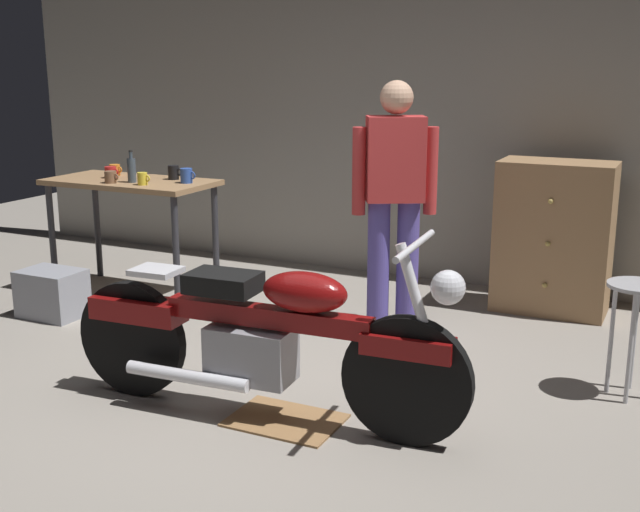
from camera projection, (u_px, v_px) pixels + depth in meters
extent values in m
plane|color=gray|center=(258.00, 398.00, 4.35)|extent=(12.00, 12.00, 0.00)
cube|color=gray|center=(429.00, 91.00, 6.43)|extent=(8.00, 0.12, 3.10)
cube|color=#99724C|center=(130.00, 182.00, 6.13)|extent=(1.30, 0.64, 0.04)
cylinder|color=#2D2D33|center=(52.00, 239.00, 6.26)|extent=(0.05, 0.05, 0.86)
cylinder|color=#2D2D33|center=(176.00, 254.00, 5.76)|extent=(0.05, 0.05, 0.86)
cylinder|color=#2D2D33|center=(97.00, 227.00, 6.71)|extent=(0.05, 0.05, 0.86)
cylinder|color=#2D2D33|center=(216.00, 240.00, 6.21)|extent=(0.05, 0.05, 0.86)
cylinder|color=black|center=(407.00, 381.00, 3.77)|extent=(0.64, 0.11, 0.64)
cylinder|color=black|center=(132.00, 339.00, 4.34)|extent=(0.64, 0.11, 0.64)
cube|color=maroon|center=(408.00, 346.00, 3.73)|extent=(0.45, 0.17, 0.10)
cube|color=maroon|center=(138.00, 309.00, 4.28)|extent=(0.53, 0.21, 0.12)
cube|color=gray|center=(251.00, 353.00, 4.07)|extent=(0.45, 0.27, 0.28)
cube|color=maroon|center=(268.00, 316.00, 3.99)|extent=(1.10, 0.17, 0.10)
ellipsoid|color=maroon|center=(305.00, 292.00, 3.88)|extent=(0.45, 0.25, 0.20)
cube|color=black|center=(223.00, 282.00, 4.04)|extent=(0.37, 0.26, 0.10)
cube|color=silver|center=(156.00, 271.00, 4.18)|extent=(0.25, 0.21, 0.03)
cylinder|color=silver|center=(421.00, 316.00, 3.67)|extent=(0.27, 0.07, 0.68)
cylinder|color=silver|center=(415.00, 246.00, 3.61)|extent=(0.07, 0.60, 0.03)
sphere|color=silver|center=(448.00, 287.00, 3.59)|extent=(0.16, 0.16, 0.16)
cylinder|color=silver|center=(187.00, 376.00, 4.09)|extent=(0.70, 0.11, 0.07)
cylinder|color=#53479C|center=(407.00, 264.00, 5.44)|extent=(0.15, 0.15, 0.88)
cylinder|color=#53479C|center=(378.00, 265.00, 5.43)|extent=(0.15, 0.15, 0.88)
cube|color=#BF3333|center=(395.00, 159.00, 5.26)|extent=(0.44, 0.37, 0.56)
cylinder|color=#BF3333|center=(431.00, 171.00, 5.29)|extent=(0.09, 0.09, 0.58)
cylinder|color=#BF3333|center=(359.00, 171.00, 5.27)|extent=(0.09, 0.09, 0.58)
sphere|color=tan|center=(397.00, 97.00, 5.16)|extent=(0.22, 0.22, 0.22)
cylinder|color=#B2B2B7|center=(638.00, 286.00, 4.24)|extent=(0.32, 0.32, 0.02)
cylinder|color=#B2B2B7|center=(634.00, 336.00, 4.41)|extent=(0.02, 0.02, 0.62)
cylinder|color=#B2B2B7|center=(611.00, 339.00, 4.36)|extent=(0.02, 0.02, 0.62)
cylinder|color=#B2B2B7|center=(631.00, 349.00, 4.22)|extent=(0.02, 0.02, 0.62)
cube|color=#99724C|center=(554.00, 237.00, 5.75)|extent=(0.80, 0.44, 1.10)
sphere|color=tan|center=(551.00, 201.00, 5.48)|extent=(0.04, 0.04, 0.04)
sphere|color=tan|center=(548.00, 244.00, 5.55)|extent=(0.04, 0.04, 0.04)
sphere|color=tan|center=(545.00, 285.00, 5.62)|extent=(0.04, 0.04, 0.04)
cube|color=olive|center=(285.00, 420.00, 4.07)|extent=(0.56, 0.40, 0.01)
cube|color=gray|center=(52.00, 293.00, 5.70)|extent=(0.44, 0.32, 0.34)
cylinder|color=#2D51AD|center=(186.00, 176.00, 5.95)|extent=(0.09, 0.09, 0.11)
torus|color=#2D51AD|center=(192.00, 175.00, 5.92)|extent=(0.06, 0.01, 0.06)
cylinder|color=orange|center=(115.00, 170.00, 6.35)|extent=(0.08, 0.08, 0.09)
torus|color=orange|center=(120.00, 170.00, 6.33)|extent=(0.05, 0.01, 0.05)
cylinder|color=red|center=(111.00, 172.00, 6.20)|extent=(0.09, 0.09, 0.09)
torus|color=red|center=(116.00, 172.00, 6.18)|extent=(0.05, 0.01, 0.05)
cylinder|color=black|center=(173.00, 172.00, 6.12)|extent=(0.08, 0.08, 0.11)
torus|color=black|center=(179.00, 172.00, 6.10)|extent=(0.06, 0.01, 0.06)
cylinder|color=brown|center=(110.00, 177.00, 5.95)|extent=(0.09, 0.09, 0.09)
torus|color=brown|center=(116.00, 177.00, 5.93)|extent=(0.05, 0.01, 0.05)
cylinder|color=yellow|center=(142.00, 179.00, 5.86)|extent=(0.07, 0.07, 0.09)
torus|color=yellow|center=(147.00, 178.00, 5.84)|extent=(0.05, 0.01, 0.05)
cylinder|color=#3F4C59|center=(132.00, 170.00, 5.97)|extent=(0.06, 0.06, 0.18)
cylinder|color=#3F4C59|center=(131.00, 155.00, 5.94)|extent=(0.03, 0.03, 0.05)
cylinder|color=black|center=(131.00, 151.00, 5.93)|extent=(0.03, 0.03, 0.01)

